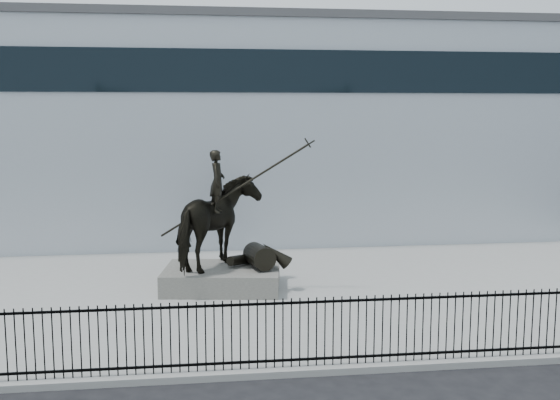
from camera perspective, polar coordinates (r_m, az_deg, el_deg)
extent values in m
plane|color=black|center=(13.25, 1.10, -16.97)|extent=(120.00, 120.00, 0.00)
cube|color=#9A9B98|center=(19.75, -1.94, -8.26)|extent=(30.00, 12.00, 0.15)
cube|color=#B5BEC5|center=(31.96, -4.22, 5.95)|extent=(44.00, 14.00, 9.00)
cube|color=black|center=(14.27, 0.34, -13.78)|extent=(22.00, 0.05, 0.05)
cube|color=black|center=(13.86, 0.34, -8.97)|extent=(22.00, 0.05, 0.05)
cube|color=black|center=(14.06, 0.34, -11.51)|extent=(22.00, 0.03, 1.50)
cube|color=#524F4B|center=(20.12, -5.06, -6.81)|extent=(3.77, 2.85, 0.65)
imported|color=black|center=(19.76, -5.12, -2.02)|extent=(2.71, 3.05, 2.76)
imported|color=black|center=(19.59, -5.48, 1.63)|extent=(0.54, 0.74, 1.87)
cylinder|color=black|center=(19.58, -4.06, 0.80)|extent=(4.40, 0.70, 2.81)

